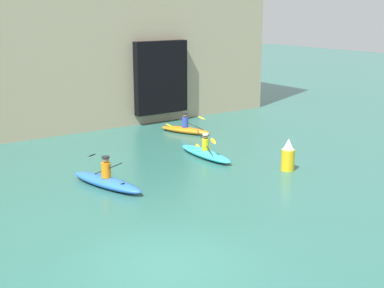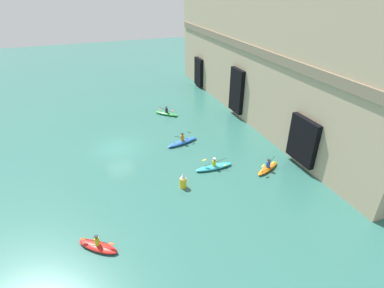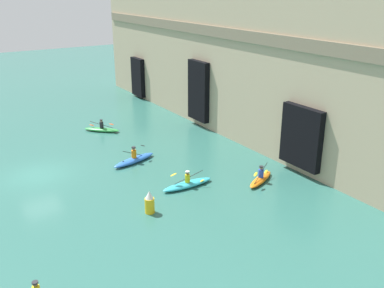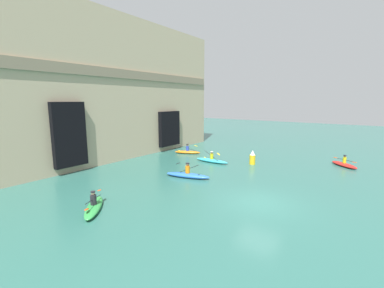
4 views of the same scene
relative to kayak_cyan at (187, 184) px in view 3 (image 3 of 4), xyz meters
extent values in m
plane|color=#2D665B|center=(-6.88, -7.53, -0.21)|extent=(120.00, 120.00, 0.00)
cube|color=tan|center=(-9.64, 10.79, 6.86)|extent=(39.57, 6.31, 14.14)
cube|color=#7C6E59|center=(-9.64, 7.58, 8.26)|extent=(38.78, 0.24, 0.84)
cube|color=black|center=(-22.30, 7.48, 2.11)|extent=(2.47, 0.70, 4.22)
cube|color=black|center=(-10.02, 7.48, 3.02)|extent=(2.72, 0.70, 5.25)
cube|color=black|center=(2.29, 7.48, 2.41)|extent=(3.28, 0.70, 4.09)
ellipsoid|color=#33B2C6|center=(0.00, 0.00, -0.04)|extent=(0.81, 3.49, 0.34)
cylinder|color=gold|center=(0.00, 0.00, 0.39)|extent=(0.32, 0.32, 0.52)
sphere|color=brown|center=(0.00, 0.00, 0.76)|extent=(0.22, 0.22, 0.22)
cylinder|color=silver|center=(0.00, 0.00, 0.84)|extent=(0.27, 0.27, 0.06)
cylinder|color=black|center=(0.00, 0.00, 0.41)|extent=(0.55, 1.99, 0.82)
ellipsoid|color=yellow|center=(-0.23, -0.88, 0.76)|extent=(0.28, 0.46, 0.21)
ellipsoid|color=yellow|center=(0.23, 0.88, 0.06)|extent=(0.28, 0.46, 0.21)
sphere|color=brown|center=(5.74, -10.63, 0.75)|extent=(0.20, 0.20, 0.20)
cylinder|color=#232328|center=(5.74, -10.63, 0.83)|extent=(0.25, 0.25, 0.06)
ellipsoid|color=green|center=(-13.22, -0.55, -0.04)|extent=(2.77, 2.80, 0.32)
cylinder|color=#232328|center=(-13.22, -0.55, 0.39)|extent=(0.33, 0.33, 0.54)
sphere|color=tan|center=(-13.22, -0.55, 0.76)|extent=(0.20, 0.20, 0.20)
cylinder|color=#232328|center=(-13.22, -0.55, 0.84)|extent=(0.25, 0.25, 0.06)
cylinder|color=black|center=(-13.22, -0.55, 0.42)|extent=(1.80, 1.37, 0.38)
ellipsoid|color=#D84C19|center=(-14.01, -1.15, 0.27)|extent=(0.46, 0.41, 0.12)
ellipsoid|color=#D84C19|center=(-12.43, 0.05, 0.57)|extent=(0.46, 0.41, 0.12)
ellipsoid|color=orange|center=(1.90, 4.40, -0.04)|extent=(1.83, 2.91, 0.33)
cylinder|color=#2D47B7|center=(1.90, 4.40, 0.39)|extent=(0.34, 0.34, 0.53)
sphere|color=#9E704C|center=(1.90, 4.40, 0.77)|extent=(0.23, 0.23, 0.23)
cylinder|color=#232328|center=(1.90, 4.40, 0.86)|extent=(0.29, 0.29, 0.06)
cylinder|color=black|center=(1.90, 4.40, 0.41)|extent=(1.05, 1.93, 0.70)
ellipsoid|color=yellow|center=(2.36, 3.54, 0.71)|extent=(0.36, 0.47, 0.18)
ellipsoid|color=yellow|center=(1.45, 5.25, 0.12)|extent=(0.36, 0.47, 0.18)
ellipsoid|color=blue|center=(-5.41, -1.14, -0.02)|extent=(1.69, 3.65, 0.38)
cylinder|color=orange|center=(-5.41, -1.14, 0.45)|extent=(0.35, 0.35, 0.57)
sphere|color=#9E704C|center=(-5.41, -1.14, 0.86)|extent=(0.24, 0.24, 0.24)
cylinder|color=#232328|center=(-5.41, -1.14, 0.96)|extent=(0.30, 0.30, 0.06)
cylinder|color=black|center=(-5.41, -1.14, 0.48)|extent=(0.43, 1.85, 0.91)
ellipsoid|color=black|center=(-5.24, -1.95, 0.09)|extent=(0.26, 0.45, 0.23)
ellipsoid|color=black|center=(-5.58, -0.33, 0.87)|extent=(0.26, 0.45, 0.23)
cylinder|color=yellow|center=(1.63, -3.49, 0.24)|extent=(0.55, 0.55, 0.88)
cone|color=white|center=(1.63, -3.49, 0.91)|extent=(0.47, 0.47, 0.46)
camera|label=1|loc=(-13.65, -18.47, 6.36)|focal=50.00mm
camera|label=2|loc=(20.39, -9.78, 14.80)|focal=28.00mm
camera|label=3|loc=(20.70, -12.83, 11.80)|focal=40.00mm
camera|label=4|loc=(-20.82, -12.77, 5.77)|focal=24.00mm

